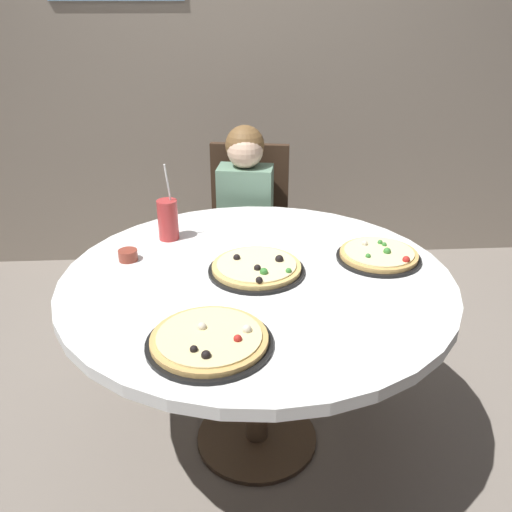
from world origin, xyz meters
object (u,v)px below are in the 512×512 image
Objects in this scene: pizza_cheese at (210,340)px; soda_cup at (168,219)px; sauce_bowl at (128,255)px; chair_wooden at (248,228)px; pizza_pepperoni at (379,255)px; diner_child at (244,251)px; dining_table at (257,296)px; pizza_veggie at (258,268)px.

soda_cup is at bearing 102.79° from pizza_cheese.
sauce_bowl is at bearing -125.59° from soda_cup.
chair_wooden is at bearing 59.03° from sauce_bowl.
pizza_pepperoni is (0.61, 0.50, 0.00)m from pizza_cheese.
pizza_pepperoni is at bearing -55.07° from diner_child.
dining_table is 0.50m from soda_cup.
pizza_veggie is at bearing 76.41° from dining_table.
soda_cup is at bearing 134.19° from dining_table.
diner_child is 3.52× the size of pizza_pepperoni.
chair_wooden reaches higher than pizza_cheese.
sauce_bowl is (-0.45, -0.61, 0.29)m from diner_child.
dining_table is 0.47m from pizza_pepperoni.
pizza_veggie reaches higher than pizza_cheese.
soda_cup is 4.39× the size of sauce_bowl.
pizza_cheese is (-0.16, -0.41, 0.10)m from dining_table.
pizza_pepperoni is at bearing -3.32° from sauce_bowl.
pizza_cheese is 0.76m from soda_cup.
diner_child is 15.46× the size of sauce_bowl.
soda_cup reaches higher than pizza_cheese.
soda_cup is (-0.33, 0.34, 0.17)m from dining_table.
sauce_bowl is at bearing -120.97° from chair_wooden.
diner_child is at bearing 53.62° from soda_cup.
diner_child is 0.81m from sauce_bowl.
chair_wooden is 13.57× the size of sauce_bowl.
soda_cup is at bearing -126.38° from diner_child.
diner_child reaches higher than pizza_pepperoni.
diner_child is 0.79m from pizza_veggie.
soda_cup is (-0.33, 0.31, 0.06)m from pizza_veggie.
pizza_veggie is 0.45m from pizza_pepperoni.
chair_wooden is at bearing 89.06° from dining_table.
pizza_veggie reaches higher than pizza_pepperoni.
diner_child is 3.04× the size of pizza_cheese.
pizza_cheese is at bearing -77.21° from soda_cup.
dining_table is 1.25× the size of diner_child.
pizza_veggie is 0.48m from sauce_bowl.
pizza_veggie is (-0.01, -0.92, 0.24)m from chair_wooden.
chair_wooden is at bearing 82.66° from pizza_cheese.
pizza_veggie is 0.95× the size of pizza_cheese.
chair_wooden is 1.38m from pizza_cheese.
chair_wooden is 0.19m from diner_child.
dining_table is 4.40× the size of soda_cup.
dining_table is 19.34× the size of sauce_bowl.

